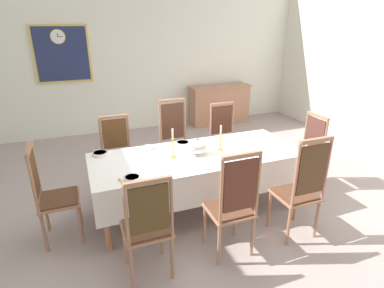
# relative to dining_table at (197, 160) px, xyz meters

# --- Properties ---
(ground) EXTENTS (7.63, 6.91, 0.04)m
(ground) POSITION_rel_dining_table_xyz_m (0.00, 0.09, -0.72)
(ground) COLOR #A3918E
(back_wall) EXTENTS (7.63, 0.08, 3.57)m
(back_wall) POSITION_rel_dining_table_xyz_m (0.00, 3.59, 1.08)
(back_wall) COLOR silver
(back_wall) RESTS_ON ground
(dining_table) EXTENTS (2.56, 1.00, 0.78)m
(dining_table) POSITION_rel_dining_table_xyz_m (0.00, 0.00, 0.00)
(dining_table) COLOR #A7724F
(dining_table) RESTS_ON ground
(tablecloth) EXTENTS (2.58, 1.02, 0.41)m
(tablecloth) POSITION_rel_dining_table_xyz_m (0.00, 0.00, -0.03)
(tablecloth) COLOR white
(tablecloth) RESTS_ON dining_table
(chair_south_a) EXTENTS (0.44, 0.42, 1.11)m
(chair_south_a) POSITION_rel_dining_table_xyz_m (-0.85, -0.91, -0.13)
(chair_south_a) COLOR #AD7556
(chair_south_a) RESTS_ON ground
(chair_north_a) EXTENTS (0.44, 0.42, 1.08)m
(chair_north_a) POSITION_rel_dining_table_xyz_m (-0.85, 0.90, -0.14)
(chair_north_a) COLOR #A97259
(chair_north_a) RESTS_ON ground
(chair_south_b) EXTENTS (0.44, 0.42, 1.20)m
(chair_south_b) POSITION_rel_dining_table_xyz_m (0.01, -0.91, -0.10)
(chair_south_b) COLOR #AF7259
(chair_south_b) RESTS_ON ground
(chair_north_b) EXTENTS (0.44, 0.42, 1.24)m
(chair_north_b) POSITION_rel_dining_table_xyz_m (0.01, 0.91, -0.08)
(chair_north_b) COLOR #AA6E4F
(chair_north_b) RESTS_ON ground
(chair_south_c) EXTENTS (0.44, 0.42, 1.23)m
(chair_south_c) POSITION_rel_dining_table_xyz_m (0.84, -0.91, -0.08)
(chair_south_c) COLOR #AF694F
(chair_south_c) RESTS_ON ground
(chair_north_c) EXTENTS (0.44, 0.42, 1.11)m
(chair_north_c) POSITION_rel_dining_table_xyz_m (0.84, 0.91, -0.13)
(chair_north_c) COLOR #A46B54
(chair_north_c) RESTS_ON ground
(chair_head_west) EXTENTS (0.42, 0.44, 1.14)m
(chair_head_west) POSITION_rel_dining_table_xyz_m (-1.68, 0.00, -0.12)
(chair_head_west) COLOR #A3725D
(chair_head_west) RESTS_ON ground
(chair_head_east) EXTENTS (0.42, 0.44, 1.09)m
(chair_head_east) POSITION_rel_dining_table_xyz_m (1.68, 0.00, -0.13)
(chair_head_east) COLOR #9D6A4B
(chair_head_east) RESTS_ON ground
(soup_tureen) EXTENTS (0.24, 0.24, 0.20)m
(soup_tureen) POSITION_rel_dining_table_xyz_m (0.00, 0.00, 0.17)
(soup_tureen) COLOR white
(soup_tureen) RESTS_ON tablecloth
(candlestick_west) EXTENTS (0.07, 0.07, 0.37)m
(candlestick_west) POSITION_rel_dining_table_xyz_m (-0.31, 0.00, 0.23)
(candlestick_west) COLOR gold
(candlestick_west) RESTS_ON tablecloth
(candlestick_east) EXTENTS (0.07, 0.07, 0.33)m
(candlestick_east) POSITION_rel_dining_table_xyz_m (0.31, 0.00, 0.21)
(candlestick_east) COLOR gold
(candlestick_east) RESTS_ON tablecloth
(bowl_near_left) EXTENTS (0.15, 0.15, 0.04)m
(bowl_near_left) POSITION_rel_dining_table_xyz_m (-0.52, 0.37, 0.10)
(bowl_near_left) COLOR white
(bowl_near_left) RESTS_ON tablecloth
(bowl_near_right) EXTENTS (0.18, 0.18, 0.04)m
(bowl_near_right) POSITION_rel_dining_table_xyz_m (-0.87, -0.38, 0.10)
(bowl_near_right) COLOR white
(bowl_near_right) RESTS_ON tablecloth
(bowl_far_left) EXTENTS (0.19, 0.19, 0.04)m
(bowl_far_left) POSITION_rel_dining_table_xyz_m (-1.12, 0.39, 0.10)
(bowl_far_left) COLOR white
(bowl_far_left) RESTS_ON tablecloth
(bowl_far_right) EXTENTS (0.18, 0.18, 0.04)m
(bowl_far_right) POSITION_rel_dining_table_xyz_m (-0.07, 0.35, 0.10)
(bowl_far_right) COLOR white
(bowl_far_right) RESTS_ON tablecloth
(spoon_primary) EXTENTS (0.05, 0.18, 0.01)m
(spoon_primary) POSITION_rel_dining_table_xyz_m (-0.64, 0.40, 0.08)
(spoon_primary) COLOR gold
(spoon_primary) RESTS_ON tablecloth
(spoon_secondary) EXTENTS (0.05, 0.18, 0.01)m
(spoon_secondary) POSITION_rel_dining_table_xyz_m (-0.99, -0.35, 0.08)
(spoon_secondary) COLOR gold
(spoon_secondary) RESTS_ON tablecloth
(sideboard) EXTENTS (1.44, 0.48, 0.90)m
(sideboard) POSITION_rel_dining_table_xyz_m (1.89, 3.27, -0.25)
(sideboard) COLOR #A67154
(sideboard) RESTS_ON ground
(mounted_clock) EXTENTS (0.28, 0.06, 0.28)m
(mounted_clock) POSITION_rel_dining_table_xyz_m (-1.47, 3.52, 1.32)
(mounted_clock) COLOR #D1B251
(framed_painting) EXTENTS (1.05, 0.05, 1.10)m
(framed_painting) POSITION_rel_dining_table_xyz_m (-1.44, 3.53, 1.00)
(framed_painting) COLOR #D1B251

